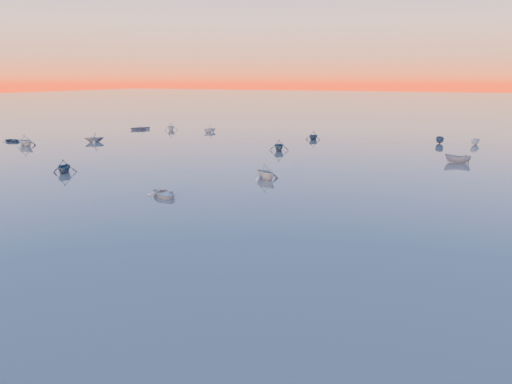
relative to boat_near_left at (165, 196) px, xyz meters
The scene contains 3 objects.
ground 73.83m from the boat_near_left, 82.40° to the left, with size 600.00×600.00×0.00m, color #645A53.
moored_fleet 27.94m from the boat_near_left, 69.54° to the left, with size 124.00×58.00×1.20m, color silver, non-canonical shape.
boat_near_left is the anchor object (origin of this frame).
Camera 1 is at (18.76, -14.04, 11.84)m, focal length 35.00 mm.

